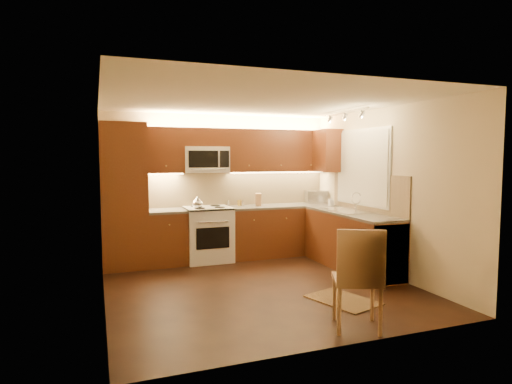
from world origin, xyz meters
name	(u,v)px	position (x,y,z in m)	size (l,w,h in m)	color
floor	(260,287)	(0.00, 0.00, 0.00)	(4.00, 4.00, 0.01)	black
ceiling	(260,101)	(0.00, 0.00, 2.50)	(4.00, 4.00, 0.01)	beige
wall_back	(220,186)	(0.00, 2.00, 1.25)	(4.00, 0.01, 2.50)	beige
wall_front	(338,214)	(0.00, -2.00, 1.25)	(4.00, 0.01, 2.50)	beige
wall_left	(102,201)	(-2.00, 0.00, 1.25)	(0.01, 4.00, 2.50)	beige
wall_right	(384,191)	(2.00, 0.00, 1.25)	(0.01, 4.00, 2.50)	beige
pantry	(124,196)	(-1.65, 1.70, 1.15)	(0.70, 0.60, 2.30)	#4E2110
base_cab_back_left	(167,238)	(-0.99, 1.70, 0.43)	(0.62, 0.60, 0.86)	#4E2110
counter_back_left	(166,211)	(-0.99, 1.70, 0.88)	(0.62, 0.60, 0.04)	#3C3936
base_cab_back_right	(280,231)	(1.04, 1.70, 0.43)	(1.92, 0.60, 0.86)	#4E2110
counter_back_right	(280,206)	(1.04, 1.70, 0.88)	(1.92, 0.60, 0.04)	#3C3936
base_cab_right	(351,242)	(1.70, 0.40, 0.43)	(0.60, 2.00, 0.86)	#4E2110
counter_right	(352,213)	(1.70, 0.40, 0.88)	(0.60, 2.00, 0.04)	#3C3936
dishwasher	(378,251)	(1.70, -0.30, 0.43)	(0.58, 0.60, 0.84)	silver
backsplash_back	(239,188)	(0.35, 1.99, 1.20)	(3.30, 0.02, 0.60)	tan
backsplash_right	(368,193)	(1.99, 0.40, 1.20)	(0.02, 2.00, 0.60)	tan
upper_cab_back_left	(164,150)	(-0.99, 1.82, 1.88)	(0.62, 0.35, 0.75)	#4E2110
upper_cab_back_right	(278,151)	(1.04, 1.82, 1.88)	(1.92, 0.35, 0.75)	#4E2110
upper_cab_bridge	(205,137)	(-0.30, 1.82, 2.09)	(0.76, 0.35, 0.31)	#4E2110
upper_cab_right_corner	(327,151)	(1.82, 1.40, 1.88)	(0.35, 0.50, 0.75)	#4E2110
stove	(208,234)	(-0.30, 1.68, 0.46)	(0.76, 0.65, 0.92)	silver
microwave	(205,160)	(-0.30, 1.81, 1.72)	(0.76, 0.38, 0.44)	silver
window_frame	(362,167)	(1.99, 0.55, 1.60)	(0.03, 1.44, 1.24)	silver
window_blinds	(361,167)	(1.97, 0.55, 1.60)	(0.02, 1.36, 1.16)	silver
sink	(346,206)	(1.70, 0.55, 0.98)	(0.52, 0.86, 0.15)	silver
faucet	(356,201)	(1.88, 0.55, 1.05)	(0.20, 0.04, 0.30)	silver
track_light_bar	(345,111)	(1.55, 0.40, 2.46)	(0.04, 1.20, 0.03)	silver
kettle	(198,202)	(-0.51, 1.52, 1.03)	(0.19, 0.19, 0.22)	silver
toaster_oven	(316,197)	(1.81, 1.78, 1.02)	(0.39, 0.30, 0.24)	silver
knife_block	(258,199)	(0.65, 1.77, 1.01)	(0.10, 0.16, 0.22)	olive
spice_jar_a	(229,203)	(0.14, 1.92, 0.95)	(0.04, 0.04, 0.10)	silver
spice_jar_b	(240,203)	(0.35, 1.88, 0.95)	(0.04, 0.04, 0.10)	olive
spice_jar_c	(242,203)	(0.37, 1.82, 0.94)	(0.05, 0.05, 0.08)	silver
spice_jar_d	(239,203)	(0.30, 1.83, 0.95)	(0.04, 0.04, 0.11)	#AF9034
soap_bottle	(331,201)	(1.85, 1.30, 0.98)	(0.08, 0.08, 0.17)	silver
rug	(343,300)	(0.75, -0.90, 0.01)	(0.55, 0.83, 0.01)	black
dining_chair	(357,277)	(0.43, -1.67, 0.53)	(0.47, 0.47, 1.06)	olive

